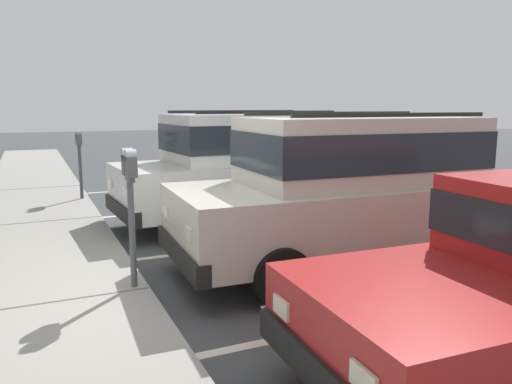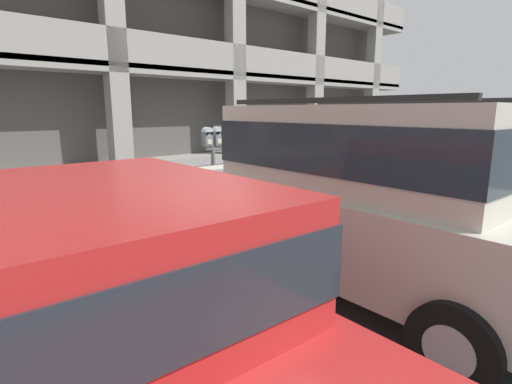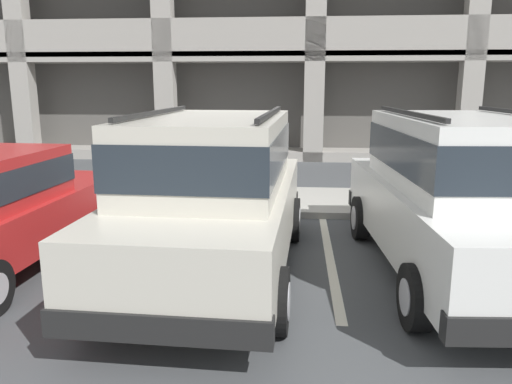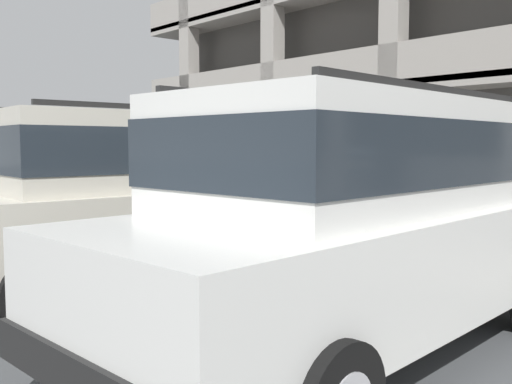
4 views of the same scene
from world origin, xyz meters
name	(u,v)px [view 1 (image 1 of 4)]	position (x,y,z in m)	size (l,w,h in m)	color
ground_plane	(168,299)	(0.00, 0.00, -0.05)	(80.00, 80.00, 0.10)	#444749
sidewalk	(43,309)	(0.00, 1.30, 0.06)	(40.00, 2.20, 0.12)	#9E9B93
parking_stall_lines	(234,247)	(1.48, -1.40, 0.00)	(11.99, 4.80, 0.01)	silver
silver_suv	(356,186)	(0.01, -2.52, 1.09)	(2.15, 4.85, 2.03)	beige
dark_hatchback	(249,163)	(2.99, -2.31, 1.09)	(2.21, 4.88, 2.03)	silver
parking_meter_near	(130,185)	(0.12, 0.35, 1.27)	(0.35, 0.12, 1.54)	#595B60
parking_meter_far	(79,148)	(6.06, 0.36, 1.22)	(0.35, 0.12, 1.47)	#47474C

